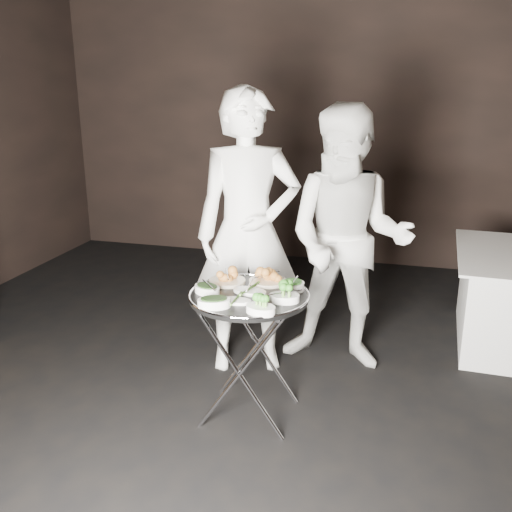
% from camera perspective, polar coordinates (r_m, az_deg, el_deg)
% --- Properties ---
extents(floor, '(6.00, 7.00, 0.05)m').
position_cam_1_polar(floor, '(3.33, -1.68, -18.59)').
color(floor, black).
rests_on(floor, ground).
extents(wall_back, '(6.00, 0.05, 3.00)m').
position_cam_1_polar(wall_back, '(6.17, 7.97, 13.16)').
color(wall_back, black).
rests_on(wall_back, floor).
extents(tray_stand, '(0.51, 0.43, 0.75)m').
position_cam_1_polar(tray_stand, '(3.35, -0.68, -9.38)').
color(tray_stand, silver).
rests_on(tray_stand, floor).
extents(serving_tray, '(0.69, 0.69, 0.04)m').
position_cam_1_polar(serving_tray, '(3.21, -0.70, -4.00)').
color(serving_tray, black).
rests_on(serving_tray, tray_stand).
extents(potato_plate_a, '(0.22, 0.22, 0.08)m').
position_cam_1_polar(potato_plate_a, '(3.38, -2.90, -2.13)').
color(potato_plate_a, beige).
rests_on(potato_plate_a, serving_tray).
extents(potato_plate_b, '(0.22, 0.22, 0.08)m').
position_cam_1_polar(potato_plate_b, '(3.38, 1.16, -2.13)').
color(potato_plate_b, beige).
rests_on(potato_plate_b, serving_tray).
extents(greens_bowl, '(0.13, 0.13, 0.07)m').
position_cam_1_polar(greens_bowl, '(3.27, 3.72, -2.85)').
color(greens_bowl, white).
rests_on(greens_bowl, serving_tray).
extents(asparagus_plate_a, '(0.22, 0.15, 0.04)m').
position_cam_1_polar(asparagus_plate_a, '(3.22, -0.64, -3.43)').
color(asparagus_plate_a, white).
rests_on(asparagus_plate_a, serving_tray).
extents(asparagus_plate_b, '(0.17, 0.09, 0.03)m').
position_cam_1_polar(asparagus_plate_b, '(3.09, -2.00, -4.41)').
color(asparagus_plate_b, white).
rests_on(asparagus_plate_b, serving_tray).
extents(spinach_bowl_a, '(0.19, 0.16, 0.07)m').
position_cam_1_polar(spinach_bowl_a, '(3.22, -4.91, -3.23)').
color(spinach_bowl_a, white).
rests_on(spinach_bowl_a, serving_tray).
extents(spinach_bowl_b, '(0.20, 0.17, 0.07)m').
position_cam_1_polar(spinach_bowl_b, '(3.03, -4.23, -4.54)').
color(spinach_bowl_b, white).
rests_on(spinach_bowl_b, serving_tray).
extents(broccoli_bowl_a, '(0.18, 0.15, 0.07)m').
position_cam_1_polar(broccoli_bowl_a, '(3.10, 2.85, -4.04)').
color(broccoli_bowl_a, white).
rests_on(broccoli_bowl_a, serving_tray).
extents(broccoli_bowl_b, '(0.19, 0.15, 0.07)m').
position_cam_1_polar(broccoli_bowl_b, '(2.95, 0.48, -5.19)').
color(broccoli_bowl_b, white).
rests_on(broccoli_bowl_b, serving_tray).
extents(serving_utensils, '(0.59, 0.42, 0.01)m').
position_cam_1_polar(serving_utensils, '(3.25, -0.09, -2.60)').
color(serving_utensils, silver).
rests_on(serving_utensils, serving_tray).
extents(waiter_left, '(0.81, 0.67, 1.90)m').
position_cam_1_polar(waiter_left, '(3.78, -0.77, 2.26)').
color(waiter_left, white).
rests_on(waiter_left, floor).
extents(waiter_right, '(0.90, 0.72, 1.79)m').
position_cam_1_polar(waiter_right, '(3.85, 9.16, 1.51)').
color(waiter_right, white).
rests_on(waiter_right, floor).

